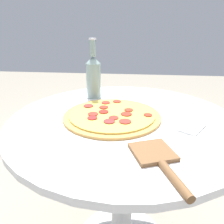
{
  "coord_description": "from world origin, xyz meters",
  "views": [
    {
      "loc": [
        0.78,
        0.03,
        1.05
      ],
      "look_at": [
        -0.0,
        -0.05,
        0.73
      ],
      "focal_mm": 35.0,
      "sensor_mm": 36.0,
      "label": 1
    }
  ],
  "objects": [
    {
      "name": "table",
      "position": [
        0.0,
        0.0,
        0.53
      ],
      "size": [
        0.88,
        0.88,
        0.71
      ],
      "color": "white",
      "rests_on": "ground_plane"
    },
    {
      "name": "pizza",
      "position": [
        -0.0,
        -0.05,
        0.72
      ],
      "size": [
        0.38,
        0.38,
        0.02
      ],
      "color": "#C68E47",
      "rests_on": "table"
    },
    {
      "name": "beer_bottle",
      "position": [
        -0.23,
        -0.16,
        0.82
      ],
      "size": [
        0.07,
        0.07,
        0.28
      ],
      "color": "gray",
      "rests_on": "table"
    },
    {
      "name": "pizza_paddle",
      "position": [
        0.28,
        0.11,
        0.72
      ],
      "size": [
        0.25,
        0.15,
        0.02
      ],
      "rotation": [
        0.0,
        0.0,
        0.36
      ],
      "color": "brown",
      "rests_on": "table"
    },
    {
      "name": "napkin",
      "position": [
        0.07,
        0.24,
        0.71
      ],
      "size": [
        0.13,
        0.12,
        0.01
      ],
      "color": "white",
      "rests_on": "table"
    }
  ]
}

